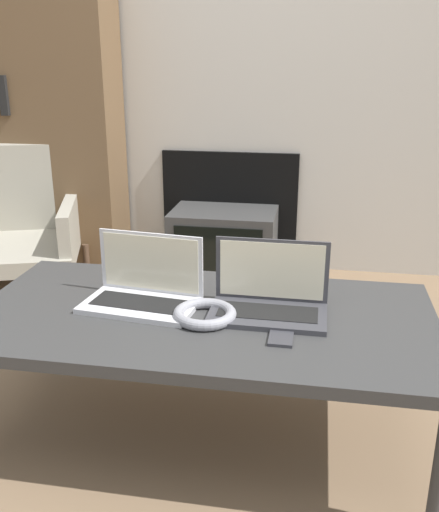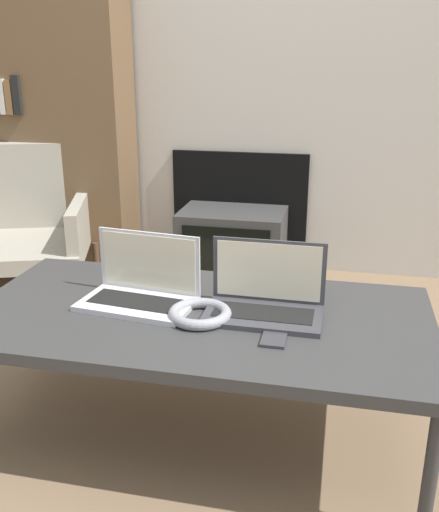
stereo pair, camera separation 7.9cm
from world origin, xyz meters
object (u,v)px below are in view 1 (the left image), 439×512
laptop_left (144,289)px  headphones (205,314)px  tv (224,244)px  laptop_right (269,297)px  phone (281,335)px  armchair (12,221)px

laptop_left → headphones: size_ratio=1.96×
headphones → tv: headphones is taller
laptop_right → headphones: 0.20m
headphones → tv: size_ratio=0.33×
laptop_left → phone: 0.47m
phone → armchair: bearing=140.5°
laptop_right → armchair: 1.81m
laptop_right → phone: 0.17m
phone → headphones: bearing=162.6°
headphones → phone: headphones is taller
headphones → armchair: 1.72m
tv → armchair: 1.13m
headphones → phone: size_ratio=1.44×
laptop_left → armchair: size_ratio=0.43×
laptop_right → tv: size_ratio=0.61×
headphones → tv: (-0.19, 1.46, -0.26)m
laptop_left → headphones: (0.21, -0.08, -0.03)m
phone → tv: size_ratio=0.23×
headphones → phone: bearing=-17.4°
laptop_left → laptop_right: 0.39m
laptop_right → tv: (-0.37, 1.37, -0.29)m
laptop_left → armchair: armchair is taller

